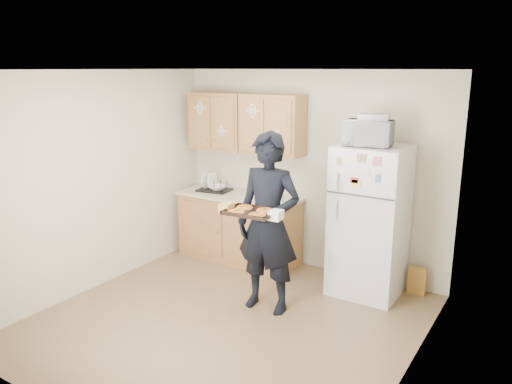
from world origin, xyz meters
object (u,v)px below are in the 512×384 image
microwave (368,133)px  person (268,223)px  refrigerator (369,221)px  dish_rack (214,185)px  baking_tray (251,212)px

microwave → person: bearing=-135.5°
refrigerator → microwave: microwave is taller
person → dish_rack: (-1.45, 1.00, 0.03)m
refrigerator → person: person is taller
baking_tray → dish_rack: bearing=133.2°
microwave → baking_tray: bearing=-128.8°
baking_tray → microwave: (0.72, 1.20, 0.70)m
microwave → dish_rack: bearing=169.5°
baking_tray → microwave: bearing=54.7°
refrigerator → microwave: size_ratio=3.41×
person → baking_tray: 0.36m
refrigerator → baking_tray: 1.50m
dish_rack → refrigerator: bearing=-1.2°
refrigerator → dish_rack: size_ratio=4.03×
baking_tray → dish_rack: size_ratio=1.16×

